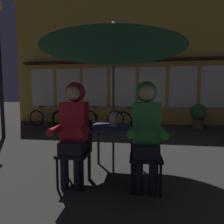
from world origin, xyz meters
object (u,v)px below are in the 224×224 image
at_px(person_left_hooded, 74,123).
at_px(bicycle_third, 102,119).
at_px(chair_right, 145,151).
at_px(person_right_hooded, 146,125).
at_px(potted_plant, 198,114).
at_px(bicycle_second, 75,118).
at_px(cafe_table, 113,133).
at_px(lantern, 113,119).
at_px(chair_left, 76,148).
at_px(patio_umbrella, 113,39).
at_px(bicycle_fourth, 137,120).
at_px(bicycle_nearest, 48,118).

relative_size(person_left_hooded, bicycle_third, 0.84).
distance_m(chair_right, bicycle_third, 4.55).
distance_m(person_right_hooded, potted_plant, 5.13).
height_order(person_left_hooded, person_right_hooded, same).
bearing_deg(person_left_hooded, bicycle_second, 110.21).
height_order(cafe_table, bicycle_second, bicycle_second).
xyz_separation_m(lantern, bicycle_second, (-2.04, 3.86, -0.51)).
xyz_separation_m(chair_left, person_right_hooded, (0.96, -0.06, 0.36)).
distance_m(patio_umbrella, bicycle_fourth, 4.12).
height_order(cafe_table, person_left_hooded, person_left_hooded).
height_order(chair_left, person_left_hooded, person_left_hooded).
relative_size(chair_left, bicycle_second, 0.53).
bearing_deg(chair_right, bicycle_fourth, 91.69).
height_order(bicycle_fourth, potted_plant, potted_plant).
distance_m(chair_right, bicycle_fourth, 4.10).
distance_m(bicycle_second, bicycle_fourth, 2.41).
bearing_deg(potted_plant, bicycle_third, -175.45).
height_order(patio_umbrella, bicycle_second, patio_umbrella).
bearing_deg(bicycle_second, bicycle_third, 5.16).
height_order(cafe_table, bicycle_third, bicycle_third).
bearing_deg(bicycle_second, patio_umbrella, -61.90).
relative_size(lantern, person_left_hooded, 0.17).
relative_size(person_right_hooded, bicycle_fourth, 0.84).
height_order(chair_left, bicycle_nearest, chair_left).
distance_m(cafe_table, bicycle_third, 4.07).
height_order(lantern, bicycle_third, lantern).
bearing_deg(bicycle_nearest, chair_left, -57.47).
distance_m(chair_right, bicycle_nearest, 5.52).
bearing_deg(cafe_table, person_left_hooded, -138.43).
distance_m(cafe_table, potted_plant, 4.97).
xyz_separation_m(bicycle_second, potted_plant, (4.67, 0.38, 0.20)).
distance_m(patio_umbrella, lantern, 1.20).
bearing_deg(lantern, patio_umbrella, 71.78).
bearing_deg(patio_umbrella, chair_left, -142.45).
xyz_separation_m(cafe_table, bicycle_second, (-2.05, 3.84, -0.29)).
distance_m(chair_right, bicycle_second, 4.91).
xyz_separation_m(person_left_hooded, bicycle_second, (-1.57, 4.27, -0.50)).
bearing_deg(chair_left, bicycle_fourth, 78.44).
relative_size(cafe_table, bicycle_nearest, 0.44).
bearing_deg(bicycle_nearest, chair_right, -49.04).
bearing_deg(chair_left, bicycle_third, 96.49).
xyz_separation_m(lantern, bicycle_fourth, (0.37, 3.75, -0.51)).
bearing_deg(bicycle_nearest, person_right_hooded, -49.42).
relative_size(patio_umbrella, potted_plant, 2.51).
distance_m(lantern, chair_right, 0.70).
distance_m(lantern, bicycle_fourth, 3.81).
bearing_deg(bicycle_nearest, bicycle_third, 3.61).
xyz_separation_m(cafe_table, person_right_hooded, (0.48, -0.43, 0.21)).
relative_size(patio_umbrella, bicycle_third, 1.38).
bearing_deg(chair_right, chair_left, 180.00).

